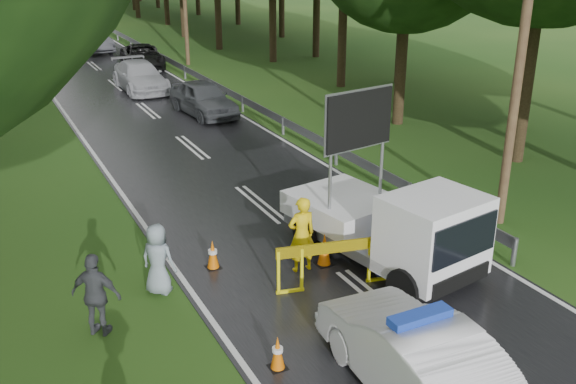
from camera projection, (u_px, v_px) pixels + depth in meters
ground at (379, 303)px, 13.31m from camera, size 160.00×160.00×0.00m
road at (94, 66)px, 38.24m from camera, size 7.00×140.00×0.02m
guardrail at (156, 53)px, 39.31m from camera, size 0.12×60.06×0.70m
utility_pole_near at (524, 28)px, 15.29m from camera, size 1.40×0.24×10.00m
police_sedan at (416, 359)px, 10.34m from camera, size 1.75×4.46×1.59m
work_truck at (392, 225)px, 14.40m from camera, size 2.92×5.15×3.89m
barrier at (336, 253)px, 13.64m from camera, size 2.61×0.61×1.10m
officer at (302, 235)px, 14.31m from camera, size 0.67×0.45×1.79m
civilian at (394, 243)px, 14.11m from camera, size 0.84×0.67×1.64m
bystander_mid at (96, 295)px, 11.99m from camera, size 1.03×0.93×1.68m
bystander_right at (158, 259)px, 13.45m from camera, size 0.89×0.90×1.57m
queue_car_first at (203, 98)px, 27.36m from camera, size 2.07×4.42×1.46m
queue_car_second at (140, 76)px, 31.86m from camera, size 2.01×4.88×1.41m
queue_car_third at (142, 56)px, 37.57m from camera, size 2.82×5.03×1.33m
queue_car_fourth at (94, 41)px, 42.89m from camera, size 1.92×4.64×1.49m
cone_near_left at (278, 353)px, 11.17m from camera, size 0.31×0.31×0.66m
cone_center at (324, 250)px, 14.75m from camera, size 0.38×0.38×0.80m
cone_far at (289, 204)px, 17.52m from camera, size 0.31×0.31×0.65m
cone_left_mid at (213, 255)px, 14.61m from camera, size 0.33×0.33×0.71m
cone_right at (368, 196)px, 18.04m from camera, size 0.32×0.32×0.67m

